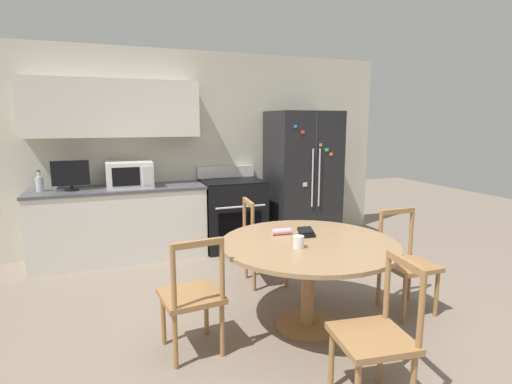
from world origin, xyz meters
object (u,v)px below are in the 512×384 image
(microwave, at_px, (129,174))
(dining_chair_left, at_px, (192,297))
(refrigerator, at_px, (302,177))
(dining_chair_near, at_px, (376,337))
(counter_bottle, at_px, (40,183))
(dining_chair_far, at_px, (263,243))
(oven_range, at_px, (233,213))
(dining_chair_right, at_px, (406,264))
(wallet, at_px, (306,233))
(candle_glass, at_px, (299,243))
(countertop_tv, at_px, (71,174))

(microwave, xyz_separation_m, dining_chair_left, (0.27, -2.31, -0.62))
(refrigerator, xyz_separation_m, dining_chair_near, (-1.14, -3.17, -0.48))
(dining_chair_left, distance_m, dining_chair_near, 1.29)
(counter_bottle, distance_m, dining_chair_far, 2.65)
(oven_range, height_order, dining_chair_near, oven_range)
(dining_chair_far, distance_m, dining_chair_right, 1.40)
(dining_chair_right, relative_size, wallet, 6.59)
(dining_chair_far, bearing_deg, oven_range, -177.51)
(dining_chair_right, bearing_deg, dining_chair_near, 43.14)
(dining_chair_right, bearing_deg, wallet, -10.72)
(refrigerator, height_order, dining_chair_left, refrigerator)
(refrigerator, height_order, microwave, refrigerator)
(oven_range, xyz_separation_m, microwave, (-1.30, 0.01, 0.59))
(oven_range, xyz_separation_m, dining_chair_far, (-0.07, -1.29, -0.03))
(candle_glass, bearing_deg, dining_chair_right, 3.64)
(dining_chair_far, height_order, wallet, dining_chair_far)
(oven_range, height_order, dining_chair_left, oven_range)
(counter_bottle, distance_m, dining_chair_near, 3.97)
(dining_chair_far, bearing_deg, candle_glass, -1.92)
(dining_chair_far, xyz_separation_m, wallet, (0.06, -0.82, 0.32))
(countertop_tv, bearing_deg, dining_chair_left, -68.44)
(candle_glass, bearing_deg, refrigerator, 62.14)
(oven_range, relative_size, countertop_tv, 2.66)
(refrigerator, relative_size, countertop_tv, 4.50)
(refrigerator, bearing_deg, countertop_tv, 178.91)
(oven_range, height_order, dining_chair_far, oven_range)
(dining_chair_right, height_order, wallet, dining_chair_right)
(dining_chair_near, relative_size, dining_chair_right, 1.00)
(countertop_tv, height_order, counter_bottle, countertop_tv)
(counter_bottle, relative_size, dining_chair_right, 0.27)
(dining_chair_far, bearing_deg, microwave, -131.11)
(wallet, bearing_deg, countertop_tv, 132.38)
(dining_chair_near, height_order, wallet, dining_chair_near)
(dining_chair_left, distance_m, candle_glass, 0.88)
(dining_chair_left, distance_m, dining_chair_right, 1.93)
(microwave, height_order, candle_glass, microwave)
(counter_bottle, bearing_deg, dining_chair_left, -62.28)
(dining_chair_left, bearing_deg, dining_chair_near, -51.24)
(candle_glass, height_order, wallet, candle_glass)
(countertop_tv, xyz_separation_m, dining_chair_near, (1.81, -3.23, -0.65))
(refrigerator, distance_m, dining_chair_right, 2.30)
(oven_range, height_order, countertop_tv, countertop_tv)
(refrigerator, xyz_separation_m, microwave, (-2.31, 0.06, 0.14))
(microwave, relative_size, candle_glass, 5.67)
(refrigerator, relative_size, wallet, 13.33)
(dining_chair_left, xyz_separation_m, dining_chair_near, (0.90, -0.93, 0.00))
(candle_glass, bearing_deg, counter_bottle, 130.15)
(oven_range, relative_size, microwave, 2.02)
(dining_chair_near, relative_size, wallet, 6.59)
(refrigerator, xyz_separation_m, wallet, (-1.02, -2.06, -0.15))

